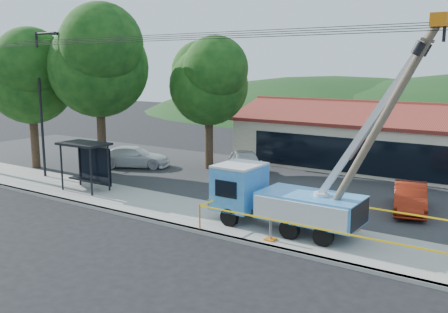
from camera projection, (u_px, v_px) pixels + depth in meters
ground at (160, 246)px, 19.71m from camera, size 120.00×120.00×0.00m
curb at (193, 230)px, 21.41m from camera, size 60.00×0.25×0.15m
sidewalk at (218, 219)px, 22.96m from camera, size 60.00×4.00×0.15m
parking_lot at (295, 185)px, 29.47m from camera, size 60.00×12.00×0.10m
strip_mall at (403, 143)px, 33.43m from camera, size 22.50×8.53×4.67m
streetlight at (42, 94)px, 30.45m from camera, size 2.13×0.22×9.00m
tree_west_near at (98, 58)px, 31.51m from camera, size 7.56×6.72×10.80m
tree_west_far at (30, 73)px, 33.23m from camera, size 6.84×6.08×9.48m
tree_lot at (209, 78)px, 33.05m from camera, size 6.30×5.60×8.94m
hill_west at (333, 115)px, 72.77m from camera, size 78.40×56.00×28.00m
utility_truck at (282, 197)px, 21.10m from camera, size 9.20×3.49×8.60m
leaning_pole at (377, 128)px, 18.20m from camera, size 4.41×1.62×8.49m
bus_shelter at (87, 155)px, 27.72m from camera, size 2.82×1.78×2.68m
caution_tape at (345, 223)px, 19.42m from camera, size 11.44×3.77×1.09m
car_silver at (246, 178)px, 31.72m from camera, size 4.54×4.92×1.63m
car_red at (409, 214)px, 24.00m from camera, size 2.47×4.40×1.37m
car_white at (135, 168)px, 34.61m from camera, size 5.26×4.13×1.42m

